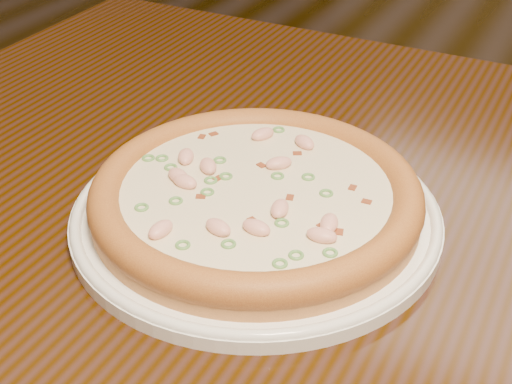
% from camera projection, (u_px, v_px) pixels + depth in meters
% --- Properties ---
extents(hero_table, '(1.20, 0.80, 0.75)m').
position_uv_depth(hero_table, '(395.00, 314.00, 0.66)').
color(hero_table, black).
rests_on(hero_table, ground).
extents(plate, '(0.32, 0.32, 0.02)m').
position_uv_depth(plate, '(256.00, 213.00, 0.61)').
color(plate, white).
rests_on(plate, hero_table).
extents(pizza, '(0.28, 0.28, 0.03)m').
position_uv_depth(pizza, '(256.00, 195.00, 0.60)').
color(pizza, '#C78340').
rests_on(pizza, plate).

